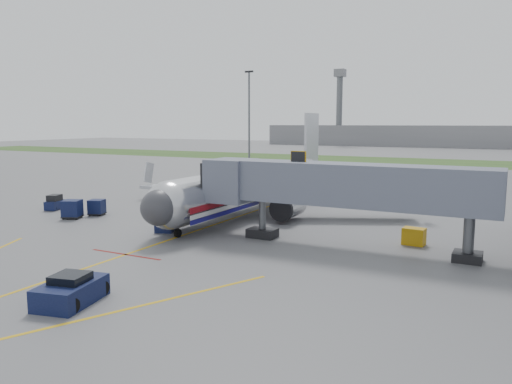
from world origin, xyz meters
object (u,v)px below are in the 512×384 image
at_px(belt_loader, 169,223).
at_px(ramp_worker, 223,201).
at_px(airliner, 255,185).
at_px(baggage_tug, 55,203).
at_px(pushback_tug, 71,291).

bearing_deg(belt_loader, ramp_worker, 95.09).
height_order(belt_loader, ramp_worker, belt_loader).
height_order(airliner, baggage_tug, airliner).
xyz_separation_m(belt_loader, ramp_worker, (-0.93, 10.44, 0.35)).
xyz_separation_m(airliner, ramp_worker, (-3.45, -0.62, -1.76)).
bearing_deg(airliner, pushback_tug, -81.77).
height_order(pushback_tug, baggage_tug, baggage_tug).
distance_m(pushback_tug, belt_loader, 17.83).
height_order(airliner, belt_loader, airliner).
bearing_deg(baggage_tug, belt_loader, -7.61).
xyz_separation_m(baggage_tug, belt_loader, (16.41, -2.19, -0.15)).
bearing_deg(ramp_worker, baggage_tug, 143.81).
distance_m(airliner, pushback_tug, 28.00).
xyz_separation_m(pushback_tug, baggage_tug, (-22.93, 18.78, 0.06)).
distance_m(airliner, ramp_worker, 3.92).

